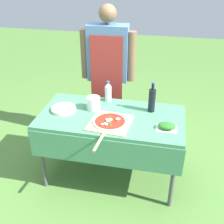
% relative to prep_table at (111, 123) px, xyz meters
% --- Properties ---
extents(ground_plane, '(12.00, 12.00, 0.00)m').
position_rel_prep_table_xyz_m(ground_plane, '(0.00, 0.00, -0.67)').
color(ground_plane, '#517F38').
extents(prep_table, '(1.40, 0.73, 0.75)m').
position_rel_prep_table_xyz_m(prep_table, '(0.00, 0.00, 0.00)').
color(prep_table, '#478960').
rests_on(prep_table, ground).
extents(person_cook, '(0.62, 0.22, 1.66)m').
position_rel_prep_table_xyz_m(person_cook, '(-0.18, 0.68, 0.31)').
color(person_cook, '#333D56').
rests_on(person_cook, ground).
extents(pizza_on_peel, '(0.40, 0.64, 0.05)m').
position_rel_prep_table_xyz_m(pizza_on_peel, '(0.02, -0.15, 0.10)').
color(pizza_on_peel, '#D1B27F').
rests_on(pizza_on_peel, prep_table).
extents(oil_bottle, '(0.07, 0.07, 0.31)m').
position_rel_prep_table_xyz_m(oil_bottle, '(0.37, 0.17, 0.21)').
color(oil_bottle, black).
rests_on(oil_bottle, prep_table).
extents(water_bottle, '(0.07, 0.07, 0.22)m').
position_rel_prep_table_xyz_m(water_bottle, '(-0.10, 0.30, 0.19)').
color(water_bottle, silver).
rests_on(water_bottle, prep_table).
extents(herb_container, '(0.19, 0.13, 0.06)m').
position_rel_prep_table_xyz_m(herb_container, '(0.53, -0.13, 0.11)').
color(herb_container, silver).
rests_on(herb_container, prep_table).
extents(mixing_tub, '(0.13, 0.13, 0.13)m').
position_rel_prep_table_xyz_m(mixing_tub, '(-0.20, 0.09, 0.15)').
color(mixing_tub, silver).
rests_on(mixing_tub, prep_table).
extents(plate_stack, '(0.25, 0.25, 0.03)m').
position_rel_prep_table_xyz_m(plate_stack, '(-0.48, 0.00, 0.10)').
color(plate_stack, beige).
rests_on(plate_stack, prep_table).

